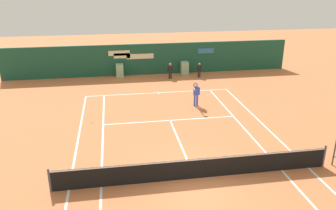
# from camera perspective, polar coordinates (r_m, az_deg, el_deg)

# --- Properties ---
(ground_plane) EXTENTS (80.00, 80.00, 0.01)m
(ground_plane) POSITION_cam_1_polar(r_m,az_deg,el_deg) (15.61, 4.04, -10.95)
(ground_plane) COLOR #C67042
(tennis_net) EXTENTS (12.10, 0.10, 1.07)m
(tennis_net) POSITION_cam_1_polar(r_m,az_deg,el_deg) (14.87, 4.60, -10.43)
(tennis_net) COLOR #4C4C51
(tennis_net) RESTS_ON ground_plane
(sponsor_back_wall) EXTENTS (25.00, 1.02, 2.71)m
(sponsor_back_wall) POSITION_cam_1_polar(r_m,az_deg,el_deg) (30.26, -3.03, 7.57)
(sponsor_back_wall) COLOR #194C38
(sponsor_back_wall) RESTS_ON ground_plane
(player_on_baseline) EXTENTS (0.60, 0.67, 1.79)m
(player_on_baseline) POSITION_cam_1_polar(r_m,az_deg,el_deg) (22.74, 4.72, 2.08)
(player_on_baseline) COLOR blue
(player_on_baseline) RESTS_ON ground_plane
(ball_kid_left_post) EXTENTS (0.42, 0.18, 1.26)m
(ball_kid_left_post) POSITION_cam_1_polar(r_m,az_deg,el_deg) (29.51, 5.24, 6.01)
(ball_kid_left_post) COLOR black
(ball_kid_left_post) RESTS_ON ground_plane
(ball_kid_right_post) EXTENTS (0.45, 0.19, 1.34)m
(ball_kid_right_post) POSITION_cam_1_polar(r_m,az_deg,el_deg) (28.98, 0.36, 5.91)
(ball_kid_right_post) COLOR black
(ball_kid_right_post) RESTS_ON ground_plane
(tennis_ball_near_service_line) EXTENTS (0.07, 0.07, 0.07)m
(tennis_ball_near_service_line) POSITION_cam_1_polar(r_m,az_deg,el_deg) (20.84, -12.56, -2.83)
(tennis_ball_near_service_line) COLOR #CCE033
(tennis_ball_near_service_line) RESTS_ON ground_plane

